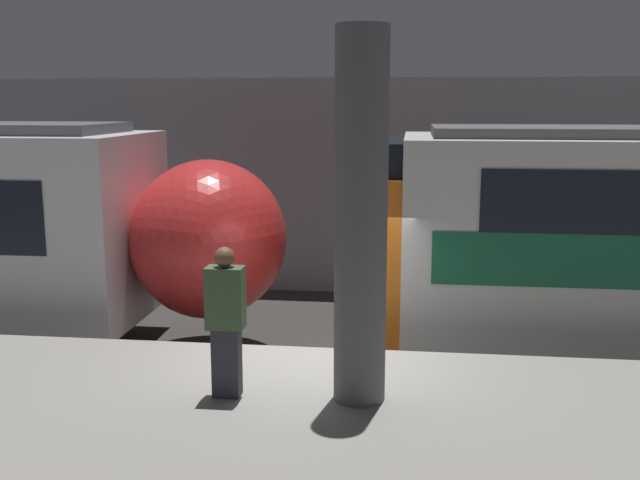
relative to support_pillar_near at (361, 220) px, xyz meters
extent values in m
plane|color=#33302D|center=(-0.70, 1.53, -2.87)|extent=(120.00, 120.00, 0.00)
cube|color=gray|center=(-0.70, -0.56, -2.36)|extent=(40.00, 4.19, 1.02)
cube|color=#939399|center=(-0.70, 8.24, -0.63)|extent=(50.00, 0.15, 4.48)
cylinder|color=#56565B|center=(0.00, 0.00, 0.00)|extent=(0.52, 0.52, 3.71)
ellipsoid|color=red|center=(-2.64, 3.96, -0.98)|extent=(2.42, 2.62, 2.47)
sphere|color=#F2EFCC|center=(-1.69, 3.96, -1.42)|extent=(0.20, 0.20, 0.20)
cube|color=orange|center=(0.24, 3.96, -1.07)|extent=(0.25, 2.80, 2.35)
cube|color=black|center=(0.24, 3.96, 0.11)|extent=(0.25, 2.51, 0.94)
sphere|color=#EA4C42|center=(0.09, 3.31, -1.48)|extent=(0.18, 0.18, 0.18)
sphere|color=#EA4C42|center=(0.09, 4.60, -1.48)|extent=(0.18, 0.18, 0.18)
cube|color=#2D2D38|center=(-1.35, -0.10, -1.49)|extent=(0.28, 0.20, 0.73)
cube|color=#3D5638|center=(-1.35, -0.10, -0.81)|extent=(0.38, 0.24, 0.63)
sphere|color=brown|center=(-1.35, -0.10, -0.39)|extent=(0.21, 0.21, 0.21)
camera|label=1|loc=(0.49, -7.23, 1.15)|focal=42.00mm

